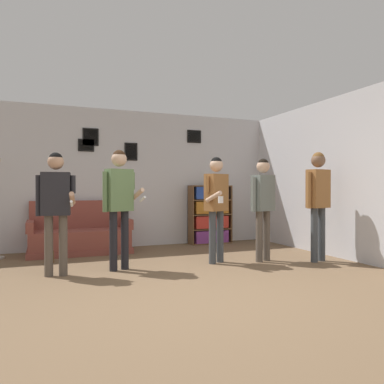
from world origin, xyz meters
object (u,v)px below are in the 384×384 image
at_px(person_spectator_near_bookshelf, 263,199).
at_px(person_spectator_far_right, 318,194).
at_px(bookshelf, 210,215).
at_px(person_watcher_holding_cup, 216,198).
at_px(person_player_foreground_center, 119,196).
at_px(drinking_cup, 209,183).
at_px(person_player_foreground_left, 56,200).
at_px(couch, 80,236).
at_px(bottle_on_floor, 52,256).

distance_m(person_spectator_near_bookshelf, person_spectator_far_right, 0.87).
xyz_separation_m(bookshelf, person_spectator_far_right, (0.78, -2.41, 0.46)).
relative_size(person_watcher_holding_cup, person_spectator_near_bookshelf, 1.01).
relative_size(person_player_foreground_center, drinking_cup, 18.75).
bearing_deg(drinking_cup, person_player_foreground_left, -147.85).
bearing_deg(person_watcher_holding_cup, couch, 137.48).
xyz_separation_m(person_player_foreground_center, bottle_on_floor, (-0.88, 0.89, -0.95)).
height_order(bookshelf, bottle_on_floor, bookshelf).
bearing_deg(bookshelf, person_player_foreground_center, -140.31).
height_order(person_watcher_holding_cup, drinking_cup, person_watcher_holding_cup).
relative_size(person_watcher_holding_cup, drinking_cup, 18.11).
xyz_separation_m(person_spectator_far_right, bottle_on_floor, (-3.92, 1.43, -0.97)).
bearing_deg(person_player_foreground_left, person_player_foreground_center, 3.53).
height_order(person_player_foreground_left, person_player_foreground_center, person_player_foreground_center).
bearing_deg(person_spectator_far_right, bookshelf, 107.84).
relative_size(couch, person_spectator_far_right, 1.02).
height_order(couch, drinking_cup, drinking_cup).
xyz_separation_m(bookshelf, bottle_on_floor, (-3.14, -0.98, -0.51)).
relative_size(person_watcher_holding_cup, bottle_on_floor, 6.32).
bearing_deg(drinking_cup, couch, -175.79).
distance_m(person_spectator_far_right, bottle_on_floor, 4.28).
xyz_separation_m(person_watcher_holding_cup, person_spectator_near_bookshelf, (0.75, -0.15, -0.01)).
bearing_deg(person_player_foreground_center, bottle_on_floor, 134.53).
bearing_deg(person_player_foreground_left, drinking_cup, 32.15).
distance_m(person_watcher_holding_cup, person_spectator_near_bookshelf, 0.76).
relative_size(couch, person_player_foreground_left, 1.08).
distance_m(person_player_foreground_left, person_spectator_far_right, 3.91).
bearing_deg(couch, drinking_cup, 4.21).
xyz_separation_m(person_watcher_holding_cup, person_spectator_far_right, (1.54, -0.49, 0.06)).
xyz_separation_m(person_watcher_holding_cup, drinking_cup, (0.73, 1.92, 0.26)).
relative_size(person_player_foreground_left, person_player_foreground_center, 0.96).
height_order(bookshelf, person_player_foreground_center, person_player_foreground_center).
distance_m(person_player_foreground_left, person_watcher_holding_cup, 2.34).
height_order(couch, person_spectator_far_right, person_spectator_far_right).
bearing_deg(person_watcher_holding_cup, bottle_on_floor, 158.46).
xyz_separation_m(person_player_foreground_left, person_player_foreground_center, (0.84, 0.05, 0.05)).
relative_size(person_watcher_holding_cup, person_spectator_far_right, 0.95).
xyz_separation_m(couch, person_spectator_far_right, (3.43, -2.22, 0.77)).
bearing_deg(bottle_on_floor, couch, 58.19).
bearing_deg(person_player_foreground_left, person_spectator_far_right, -7.09).
xyz_separation_m(person_player_foreground_center, person_spectator_near_bookshelf, (2.24, -0.19, -0.05)).
distance_m(person_player_foreground_center, bottle_on_floor, 1.57).
relative_size(bookshelf, person_player_foreground_left, 0.75).
bearing_deg(couch, bookshelf, 4.15).
bearing_deg(bottle_on_floor, bookshelf, 17.39).
height_order(couch, person_watcher_holding_cup, person_watcher_holding_cup).
bearing_deg(drinking_cup, person_spectator_near_bookshelf, -89.54).
distance_m(person_player_foreground_left, bottle_on_floor, 1.30).
bearing_deg(person_watcher_holding_cup, person_player_foreground_left, -179.81).
distance_m(bookshelf, person_spectator_near_bookshelf, 2.10).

